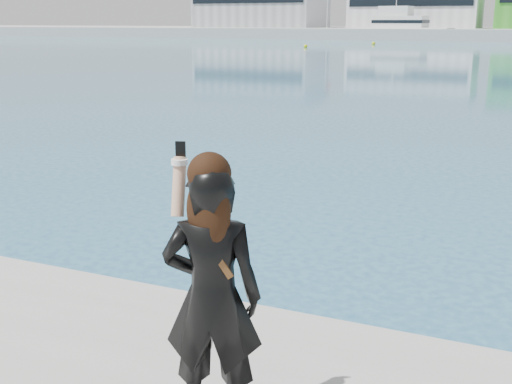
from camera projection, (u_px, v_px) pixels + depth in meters
warehouse_grey_left at (262, 0)px, 137.74m from camera, size 26.52×16.36×11.50m
warehouse_white at (417, 3)px, 125.18m from camera, size 24.48×15.35×9.50m
flagpole_left at (328, 4)px, 125.25m from camera, size 1.28×0.16×8.00m
motor_yacht at (402, 28)px, 114.43m from camera, size 17.17×7.46×7.75m
buoy_far at (373, 44)px, 94.46m from camera, size 0.50×0.50×0.50m
buoy_extra at (305, 47)px, 83.99m from camera, size 0.50×0.50×0.50m
woman at (212, 290)px, 4.10m from camera, size 0.74×0.60×1.87m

